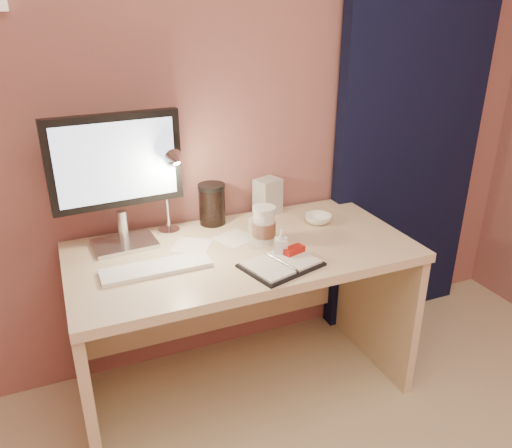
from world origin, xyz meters
name	(u,v)px	position (x,y,z in m)	size (l,w,h in m)	color
room	(397,117)	(0.95, 1.69, 1.14)	(3.50, 3.50, 3.50)	#C6B28E
desk	(237,287)	(0.00, 1.45, 0.50)	(1.40, 0.70, 0.73)	beige
monitor	(116,170)	(-0.44, 1.59, 1.06)	(0.51, 0.20, 0.55)	silver
keyboard	(156,268)	(-0.37, 1.33, 0.74)	(0.41, 0.12, 0.02)	white
planner	(282,263)	(0.08, 1.18, 0.74)	(0.33, 0.28, 0.04)	black
paper_a	(235,238)	(0.00, 1.47, 0.73)	(0.15, 0.15, 0.00)	silver
paper_c	(192,246)	(-0.19, 1.48, 0.73)	(0.15, 0.15, 0.00)	silver
coffee_cup	(264,226)	(0.10, 1.40, 0.80)	(0.10, 0.10, 0.16)	silver
clear_cup	(257,233)	(0.06, 1.37, 0.79)	(0.07, 0.07, 0.12)	white
bowl	(318,219)	(0.41, 1.49, 0.75)	(0.12, 0.12, 0.04)	white
lotion_bottle	(281,243)	(0.11, 1.25, 0.79)	(0.05, 0.05, 0.11)	silver
dark_jar	(212,206)	(-0.03, 1.67, 0.81)	(0.12, 0.12, 0.17)	black
product_box	(268,196)	(0.25, 1.68, 0.82)	(0.11, 0.09, 0.17)	silver
desk_lamp	(169,184)	(-0.25, 1.54, 0.99)	(0.10, 0.25, 0.41)	silver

